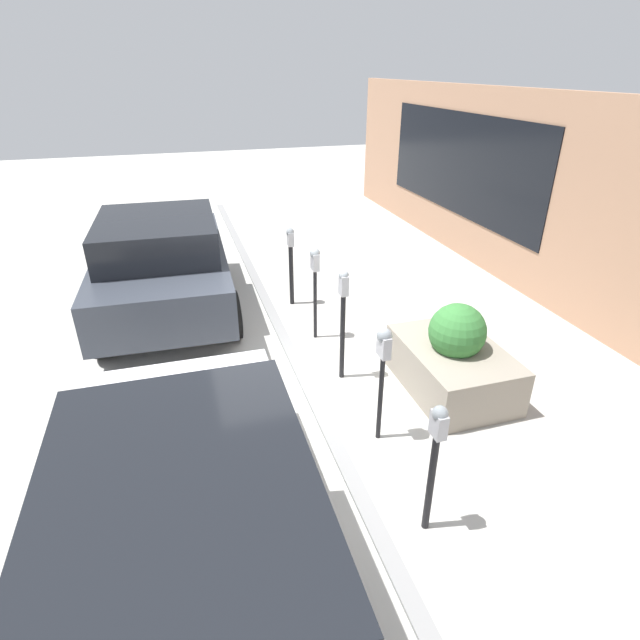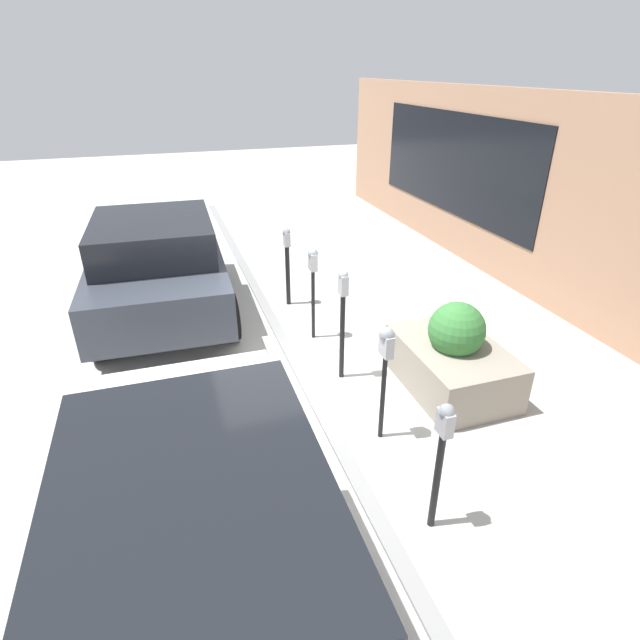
% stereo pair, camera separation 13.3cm
% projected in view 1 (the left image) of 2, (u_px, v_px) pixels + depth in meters
% --- Properties ---
extents(ground_plane, '(40.00, 40.00, 0.00)m').
position_uv_depth(ground_plane, '(312.00, 383.00, 6.44)').
color(ground_plane, beige).
extents(curb_strip, '(19.00, 0.16, 0.04)m').
position_uv_depth(curb_strip, '(306.00, 383.00, 6.41)').
color(curb_strip, gray).
rests_on(curb_strip, ground_plane).
extents(building_facade, '(19.00, 0.17, 3.33)m').
position_uv_depth(building_facade, '(625.00, 228.00, 6.82)').
color(building_facade, tan).
rests_on(building_facade, ground_plane).
extents(parking_meter_nearest, '(0.15, 0.13, 1.32)m').
position_uv_depth(parking_meter_nearest, '(435.00, 449.00, 4.04)').
color(parking_meter_nearest, black).
rests_on(parking_meter_nearest, ground_plane).
extents(parking_meter_second, '(0.19, 0.16, 1.36)m').
position_uv_depth(parking_meter_second, '(383.00, 357.00, 5.04)').
color(parking_meter_second, black).
rests_on(parking_meter_second, ground_plane).
extents(parking_meter_middle, '(0.14, 0.12, 1.50)m').
position_uv_depth(parking_meter_middle, '(343.00, 310.00, 6.13)').
color(parking_meter_middle, black).
rests_on(parking_meter_middle, ground_plane).
extents(parking_meter_fourth, '(0.17, 0.15, 1.40)m').
position_uv_depth(parking_meter_fourth, '(315.00, 272.00, 7.06)').
color(parking_meter_fourth, black).
rests_on(parking_meter_fourth, ground_plane).
extents(parking_meter_farthest, '(0.16, 0.13, 1.33)m').
position_uv_depth(parking_meter_farthest, '(291.00, 256.00, 8.21)').
color(parking_meter_farthest, black).
rests_on(parking_meter_farthest, ground_plane).
extents(planter_box, '(1.60, 1.10, 1.16)m').
position_uv_depth(planter_box, '(453.00, 360.00, 6.15)').
color(planter_box, gray).
rests_on(planter_box, ground_plane).
extents(parked_car_front, '(4.47, 1.93, 1.52)m').
position_uv_depth(parked_car_front, '(190.00, 550.00, 3.32)').
color(parked_car_front, silver).
rests_on(parked_car_front, ground_plane).
extents(parked_car_middle, '(4.05, 2.10, 1.62)m').
position_uv_depth(parked_car_middle, '(162.00, 263.00, 7.94)').
color(parked_car_middle, '#383D47').
rests_on(parked_car_middle, ground_plane).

